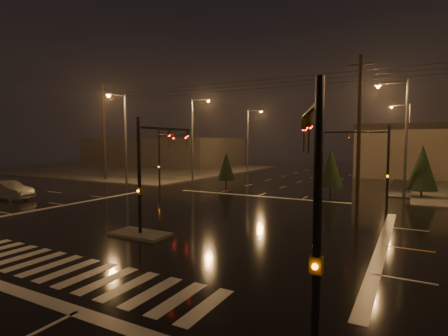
# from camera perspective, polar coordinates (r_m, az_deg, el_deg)

# --- Properties ---
(ground) EXTENTS (140.00, 140.00, 0.00)m
(ground) POSITION_cam_1_polar(r_m,az_deg,el_deg) (21.67, -6.32, -8.47)
(ground) COLOR black
(ground) RESTS_ON ground
(sidewalk_nw) EXTENTS (36.00, 36.00, 0.12)m
(sidewalk_nw) POSITION_cam_1_polar(r_m,az_deg,el_deg) (63.53, -13.05, -0.17)
(sidewalk_nw) COLOR #484540
(sidewalk_nw) RESTS_ON ground
(median_island) EXTENTS (3.00, 1.60, 0.15)m
(median_island) POSITION_cam_1_polar(r_m,az_deg,el_deg) (18.61, -13.50, -10.44)
(median_island) COLOR #484540
(median_island) RESTS_ON ground
(crosswalk) EXTENTS (15.00, 2.60, 0.01)m
(crosswalk) POSITION_cam_1_polar(r_m,az_deg,el_deg) (15.45, -26.42, -14.08)
(crosswalk) COLOR beige
(crosswalk) RESTS_ON ground
(stop_bar_far) EXTENTS (16.00, 0.50, 0.01)m
(stop_bar_far) POSITION_cam_1_polar(r_m,az_deg,el_deg) (31.17, 5.37, -4.58)
(stop_bar_far) COLOR beige
(stop_bar_far) RESTS_ON ground
(commercial_block) EXTENTS (30.00, 18.00, 5.60)m
(commercial_block) POSITION_cam_1_polar(r_m,az_deg,el_deg) (75.79, -9.88, 2.63)
(commercial_block) COLOR #403A38
(commercial_block) RESTS_ON ground
(signal_mast_median) EXTENTS (0.25, 4.59, 6.00)m
(signal_mast_median) POSITION_cam_1_polar(r_m,az_deg,el_deg) (18.74, -11.79, 1.09)
(signal_mast_median) COLOR black
(signal_mast_median) RESTS_ON ground
(signal_mast_ne) EXTENTS (4.84, 1.86, 6.00)m
(signal_mast_ne) POSITION_cam_1_polar(r_m,az_deg,el_deg) (27.60, 23.12, 1.88)
(signal_mast_ne) COLOR black
(signal_mast_ne) RESTS_ON ground
(signal_mast_nw) EXTENTS (4.84, 1.86, 6.00)m
(signal_mast_nw) POSITION_cam_1_polar(r_m,az_deg,el_deg) (34.96, -9.64, 2.56)
(signal_mast_nw) COLOR black
(signal_mast_nw) RESTS_ON ground
(signal_mast_se) EXTENTS (1.55, 3.87, 6.00)m
(signal_mast_se) POSITION_cam_1_polar(r_m,az_deg,el_deg) (7.87, 14.41, -3.37)
(signal_mast_se) COLOR black
(signal_mast_se) RESTS_ON ground
(streetlight_1) EXTENTS (2.77, 0.32, 10.00)m
(streetlight_1) POSITION_cam_1_polar(r_m,az_deg,el_deg) (42.34, -4.85, 5.59)
(streetlight_1) COLOR #38383A
(streetlight_1) RESTS_ON ground
(streetlight_2) EXTENTS (2.77, 0.32, 10.00)m
(streetlight_2) POSITION_cam_1_polar(r_m,az_deg,el_deg) (56.38, 4.18, 5.23)
(streetlight_2) COLOR #38383A
(streetlight_2) RESTS_ON ground
(streetlight_3) EXTENTS (2.77, 0.32, 10.00)m
(streetlight_3) POSITION_cam_1_polar(r_m,az_deg,el_deg) (33.35, 27.09, 5.55)
(streetlight_3) COLOR #38383A
(streetlight_3) RESTS_ON ground
(streetlight_4) EXTENTS (2.77, 0.32, 10.00)m
(streetlight_4) POSITION_cam_1_polar(r_m,az_deg,el_deg) (53.34, 27.68, 4.83)
(streetlight_4) COLOR #38383A
(streetlight_4) RESTS_ON ground
(streetlight_5) EXTENTS (0.32, 2.77, 10.00)m
(streetlight_5) POSITION_cam_1_polar(r_m,az_deg,el_deg) (40.06, -16.09, 5.53)
(streetlight_5) COLOR #38383A
(streetlight_5) RESTS_ON ground
(utility_pole_0) EXTENTS (2.20, 0.32, 12.00)m
(utility_pole_0) POSITION_cam_1_polar(r_m,az_deg,el_deg) (46.34, -18.95, 5.66)
(utility_pole_0) COLOR black
(utility_pole_0) RESTS_ON ground
(utility_pole_1) EXTENTS (2.20, 0.32, 12.00)m
(utility_pole_1) POSITION_cam_1_polar(r_m,az_deg,el_deg) (31.63, 21.20, 6.42)
(utility_pole_1) COLOR black
(utility_pole_1) RESTS_ON ground
(conifer_0) EXTENTS (2.45, 2.45, 4.53)m
(conifer_0) POSITION_cam_1_polar(r_m,az_deg,el_deg) (34.07, 29.64, 0.06)
(conifer_0) COLOR black
(conifer_0) RESTS_ON ground
(conifer_3) EXTENTS (1.92, 1.92, 3.70)m
(conifer_3) POSITION_cam_1_polar(r_m,az_deg,el_deg) (37.53, 0.36, 0.29)
(conifer_3) COLOR black
(conifer_3) RESTS_ON ground
(conifer_4) EXTENTS (2.24, 2.24, 4.20)m
(conifer_4) POSITION_cam_1_polar(r_m,az_deg,el_deg) (33.64, 17.04, 0.08)
(conifer_4) COLOR black
(conifer_4) RESTS_ON ground
(car_crossing) EXTENTS (4.88, 2.39, 1.54)m
(car_crossing) POSITION_cam_1_polar(r_m,az_deg,el_deg) (34.46, -31.93, -3.07)
(car_crossing) COLOR #505357
(car_crossing) RESTS_ON ground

